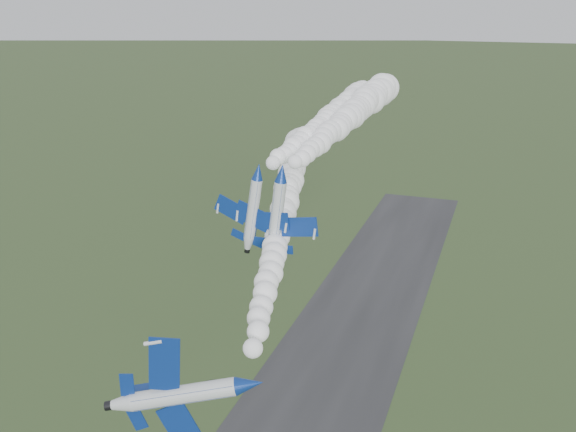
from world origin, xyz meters
name	(u,v)px	position (x,y,z in m)	size (l,w,h in m)	color
jet_lead	(250,385)	(8.40, -7.64, 34.05)	(5.73, 12.74, 10.62)	silver
smoke_trail_jet_lead	(285,205)	(-2.45, 30.97, 36.16)	(4.66, 73.16, 4.66)	white
jet_pair_left	(258,172)	(-1.64, 19.39, 43.89)	(9.46, 11.53, 3.09)	silver
smoke_trail_jet_pair_left	(328,120)	(-2.29, 51.19, 44.47)	(4.97, 58.29, 4.97)	white
jet_pair_right	(281,173)	(1.27, 19.51, 43.94)	(10.41, 12.62, 3.21)	silver
smoke_trail_jet_pair_right	(350,116)	(1.01, 52.56, 45.09)	(5.67, 60.52, 5.67)	white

